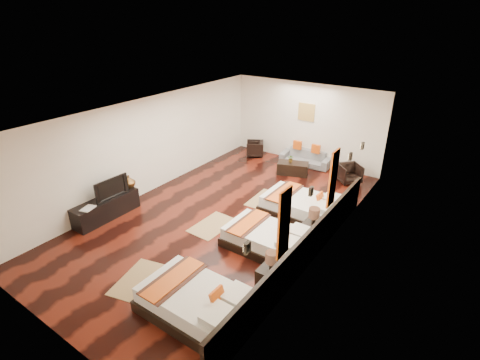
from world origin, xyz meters
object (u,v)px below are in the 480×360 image
Objects in this scene: tv at (110,187)px; bed_mid at (268,239)px; coffee_table at (293,168)px; nightstand_b at (312,231)px; bed_far at (303,206)px; nightstand_a at (271,277)px; figurine at (129,181)px; sofa at (306,158)px; book at (84,208)px; table_plant at (291,158)px; tv_console at (106,208)px; bed_near at (198,302)px; armchair_right at (349,173)px; armchair_left at (255,149)px.

bed_mid is at bearing -73.97° from tv.
nightstand_b is at bearing -56.37° from coffee_table.
bed_far is 2.32× the size of nightstand_a.
figurine is at bearing -152.10° from bed_far.
coffee_table is (2.68, 5.15, -0.63)m from tv.
sofa reaches higher than coffee_table.
tv is (-4.14, -1.08, 0.57)m from bed_mid.
table_plant reaches higher than book.
tv_console is at bearing -117.25° from coffee_table.
tv is 3.86× the size of table_plant.
book is at bearing -114.79° from coffee_table.
nightstand_a is 5.00m from book.
bed_far is 2.20× the size of nightstand_b.
bed_near is at bearing -90.00° from bed_far.
armchair_right reaches higher than book.
armchair_right is at bearing 86.12° from bed_mid.
nightstand_a reaches higher than table_plant.
nightstand_a is at bearing 3.50° from armchair_left.
bed_near is 4.68m from figurine.
bed_near is at bearing -6.27° from armchair_left.
bed_near is 8.28× the size of table_plant.
armchair_right is (4.45, 5.58, -0.53)m from tv.
nightstand_a is 3.58× the size of table_plant.
armchair_left is (-4.15, 4.00, -0.04)m from nightstand_b.
nightstand_a is 6.59m from sofa.
bed_near is 2.31× the size of nightstand_a.
nightstand_a is 0.50× the size of tv_console.
table_plant reaches higher than sofa.
book is at bearing -90.00° from tv_console.
armchair_left is at bearing 83.11° from book.
bed_mid is at bearing 5.78° from figurine.
table_plant is at bearing 124.65° from nightstand_b.
nightstand_a is 0.51× the size of sofa.
armchair_left is at bearing 160.66° from coffee_table.
table_plant reaches higher than tv_console.
sofa is at bearing 90.00° from coffee_table.
bed_near is 2.45m from bed_mid.
bed_near is 6.72m from table_plant.
bed_far is at bearing 27.90° from figurine.
bed_mid is 2.01× the size of tv.
armchair_right is at bearing -21.80° from sofa.
armchair_right is at bearing 94.49° from nightstand_a.
nightstand_b is at bearing 21.85° from tv_console.
bed_far is 2.70m from coffee_table.
figurine reaches higher than sofa.
armchair_left is at bearing 139.04° from bed_far.
bed_mid is 4.60m from book.
figurine is (-0.05, 0.65, -0.10)m from tv.
tv reaches higher than bed_far.
tv is 2.77× the size of book.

